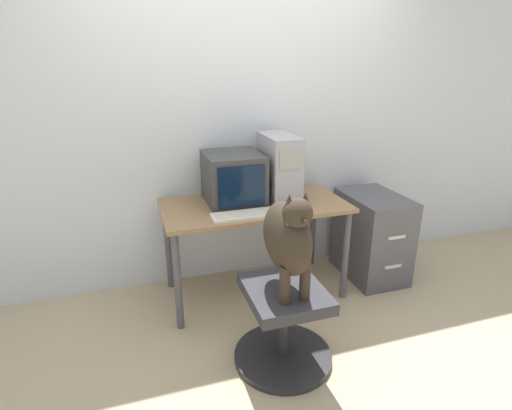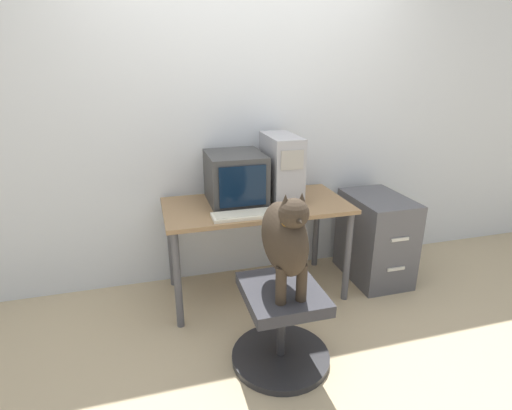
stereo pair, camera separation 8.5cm
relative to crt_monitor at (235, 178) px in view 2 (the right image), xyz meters
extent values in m
plane|color=tan|center=(0.13, -0.42, -0.91)|extent=(12.00, 12.00, 0.00)
cube|color=silver|center=(0.13, 0.31, 0.39)|extent=(8.00, 0.05, 2.60)
cube|color=olive|center=(0.13, -0.09, -0.20)|extent=(1.34, 0.66, 0.03)
cylinder|color=#4C4C51|center=(-0.49, -0.37, -0.56)|extent=(0.05, 0.05, 0.70)
cylinder|color=#4C4C51|center=(0.75, -0.37, -0.56)|extent=(0.05, 0.05, 0.70)
cylinder|color=#4C4C51|center=(-0.49, 0.19, -0.56)|extent=(0.05, 0.05, 0.70)
cylinder|color=#4C4C51|center=(0.75, 0.19, -0.56)|extent=(0.05, 0.05, 0.70)
cube|color=#383838|center=(0.00, 0.00, 0.00)|extent=(0.40, 0.44, 0.36)
cube|color=black|center=(0.00, -0.22, 0.00)|extent=(0.33, 0.01, 0.28)
cube|color=#99999E|center=(0.34, -0.02, 0.06)|extent=(0.22, 0.44, 0.48)
cube|color=#9E998E|center=(0.34, -0.24, 0.17)|extent=(0.16, 0.01, 0.13)
cube|color=beige|center=(-0.01, -0.32, -0.17)|extent=(0.44, 0.16, 0.02)
cube|color=beige|center=(-0.01, -0.32, -0.15)|extent=(0.41, 0.13, 0.00)
ellipsoid|color=#333333|center=(0.29, -0.32, -0.17)|extent=(0.06, 0.04, 0.03)
cylinder|color=#262628|center=(0.07, -0.87, -0.89)|extent=(0.59, 0.59, 0.04)
cylinder|color=#262628|center=(0.07, -0.87, -0.68)|extent=(0.05, 0.05, 0.39)
cube|color=#2D2D33|center=(0.07, -0.87, -0.45)|extent=(0.43, 0.50, 0.07)
ellipsoid|color=#33281E|center=(0.07, -0.87, -0.10)|extent=(0.21, 0.48, 0.39)
cylinder|color=#33281E|center=(0.01, -1.01, -0.31)|extent=(0.06, 0.06, 0.21)
cylinder|color=#33281E|center=(0.12, -1.01, -0.31)|extent=(0.06, 0.06, 0.21)
sphere|color=#33281E|center=(0.07, -1.01, 0.09)|extent=(0.16, 0.16, 0.16)
cone|color=black|center=(0.07, -1.08, 0.08)|extent=(0.07, 0.08, 0.07)
cone|color=#33281E|center=(0.02, -1.00, 0.15)|extent=(0.05, 0.05, 0.07)
cone|color=#33281E|center=(0.11, -1.00, 0.15)|extent=(0.05, 0.05, 0.07)
torus|color=orange|center=(0.07, -0.99, 0.03)|extent=(0.11, 0.11, 0.02)
cube|color=#4C4C51|center=(1.14, -0.12, -0.56)|extent=(0.42, 0.62, 0.70)
cube|color=beige|center=(1.14, -0.43, -0.44)|extent=(0.15, 0.01, 0.02)
cube|color=beige|center=(1.14, -0.43, -0.69)|extent=(0.15, 0.01, 0.02)
camera|label=1|loc=(-0.69, -2.70, 0.79)|focal=28.00mm
camera|label=2|loc=(-0.61, -2.72, 0.79)|focal=28.00mm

